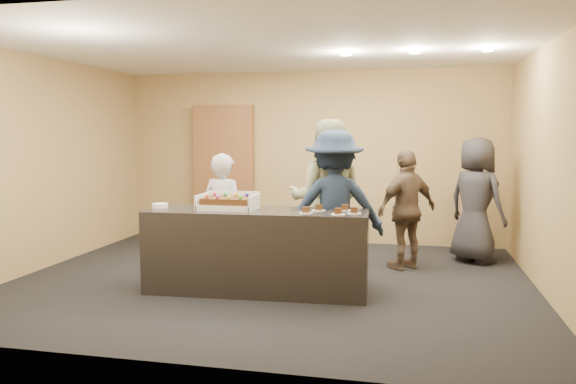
# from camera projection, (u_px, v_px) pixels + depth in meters

# --- Properties ---
(room) EXTENTS (6.04, 6.00, 2.70)m
(room) POSITION_uv_depth(u_px,v_px,m) (271.00, 166.00, 6.49)
(room) COLOR black
(room) RESTS_ON ground
(serving_counter) EXTENTS (2.43, 0.82, 0.90)m
(serving_counter) POSITION_uv_depth(u_px,v_px,m) (257.00, 251.00, 6.12)
(serving_counter) COLOR black
(serving_counter) RESTS_ON floor
(storage_cabinet) EXTENTS (0.99, 0.15, 2.18)m
(storage_cabinet) POSITION_uv_depth(u_px,v_px,m) (224.00, 173.00, 9.16)
(storage_cabinet) COLOR brown
(storage_cabinet) RESTS_ON floor
(cake_box) EXTENTS (0.62, 0.43, 0.18)m
(cake_box) POSITION_uv_depth(u_px,v_px,m) (229.00, 205.00, 6.16)
(cake_box) COLOR white
(cake_box) RESTS_ON serving_counter
(sheet_cake) EXTENTS (0.53, 0.36, 0.11)m
(sheet_cake) POSITION_uv_depth(u_px,v_px,m) (228.00, 201.00, 6.13)
(sheet_cake) COLOR #3C220D
(sheet_cake) RESTS_ON cake_box
(plate_stack) EXTENTS (0.18, 0.18, 0.04)m
(plate_stack) POSITION_uv_depth(u_px,v_px,m) (160.00, 205.00, 6.31)
(plate_stack) COLOR white
(plate_stack) RESTS_ON serving_counter
(slice_a) EXTENTS (0.15, 0.15, 0.07)m
(slice_a) POSITION_uv_depth(u_px,v_px,m) (306.00, 211.00, 5.84)
(slice_a) COLOR white
(slice_a) RESTS_ON serving_counter
(slice_b) EXTENTS (0.15, 0.15, 0.07)m
(slice_b) POSITION_uv_depth(u_px,v_px,m) (319.00, 209.00, 6.03)
(slice_b) COLOR white
(slice_b) RESTS_ON serving_counter
(slice_c) EXTENTS (0.15, 0.15, 0.07)m
(slice_c) POSITION_uv_depth(u_px,v_px,m) (338.00, 212.00, 5.74)
(slice_c) COLOR white
(slice_c) RESTS_ON serving_counter
(slice_d) EXTENTS (0.15, 0.15, 0.07)m
(slice_d) POSITION_uv_depth(u_px,v_px,m) (345.00, 208.00, 6.04)
(slice_d) COLOR white
(slice_d) RESTS_ON serving_counter
(slice_e) EXTENTS (0.15, 0.15, 0.07)m
(slice_e) POSITION_uv_depth(u_px,v_px,m) (354.00, 211.00, 5.81)
(slice_e) COLOR white
(slice_e) RESTS_ON serving_counter
(person_server_grey) EXTENTS (0.62, 0.48, 1.50)m
(person_server_grey) POSITION_uv_depth(u_px,v_px,m) (224.00, 217.00, 6.64)
(person_server_grey) COLOR #AAAAAF
(person_server_grey) RESTS_ON floor
(person_sage_man) EXTENTS (0.96, 0.77, 1.89)m
(person_sage_man) POSITION_uv_depth(u_px,v_px,m) (326.00, 200.00, 6.64)
(person_sage_man) COLOR gray
(person_sage_man) RESTS_ON floor
(person_navy_man) EXTENTS (1.27, 0.91, 1.77)m
(person_navy_man) POSITION_uv_depth(u_px,v_px,m) (334.00, 208.00, 6.34)
(person_navy_man) COLOR #18253A
(person_navy_man) RESTS_ON floor
(person_brown_extra) EXTENTS (0.92, 0.88, 1.53)m
(person_brown_extra) POSITION_uv_depth(u_px,v_px,m) (407.00, 210.00, 7.13)
(person_brown_extra) COLOR brown
(person_brown_extra) RESTS_ON floor
(person_dark_suit) EXTENTS (0.97, 0.94, 1.68)m
(person_dark_suit) POSITION_uv_depth(u_px,v_px,m) (476.00, 200.00, 7.49)
(person_dark_suit) COLOR #28272D
(person_dark_suit) RESTS_ON floor
(ceiling_spotlights) EXTENTS (1.72, 0.12, 0.03)m
(ceiling_spotlights) POSITION_uv_depth(u_px,v_px,m) (415.00, 52.00, 6.49)
(ceiling_spotlights) COLOR #FFEAC6
(ceiling_spotlights) RESTS_ON ceiling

